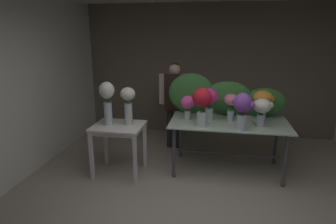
% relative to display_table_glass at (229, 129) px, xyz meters
% --- Properties ---
extents(ground_plane, '(7.42, 7.42, 0.00)m').
position_rel_display_table_glass_xyz_m(ground_plane, '(-0.40, 0.13, -0.69)').
color(ground_plane, '#9E9384').
extents(wall_back, '(5.29, 0.12, 2.71)m').
position_rel_display_table_glass_xyz_m(wall_back, '(-0.40, 1.81, 0.66)').
color(wall_back, '#706656').
rests_on(wall_back, ground).
extents(wall_left, '(0.12, 3.49, 2.71)m').
position_rel_display_table_glass_xyz_m(wall_left, '(-3.05, 0.13, 0.66)').
color(wall_left, silver).
rests_on(wall_left, ground).
extents(display_table_glass, '(1.78, 0.97, 0.82)m').
position_rel_display_table_glass_xyz_m(display_table_glass, '(0.00, 0.00, 0.00)').
color(display_table_glass, silver).
rests_on(display_table_glass, ground).
extents(side_table_white, '(0.75, 0.64, 0.78)m').
position_rel_display_table_glass_xyz_m(side_table_white, '(-1.65, -0.39, -0.01)').
color(side_table_white, white).
rests_on(side_table_white, ground).
extents(florist, '(0.59, 0.24, 1.60)m').
position_rel_display_table_glass_xyz_m(florist, '(-0.97, 0.79, 0.29)').
color(florist, '#232328').
rests_on(florist, ground).
extents(foliage_backdrop, '(1.88, 0.27, 0.67)m').
position_rel_display_table_glass_xyz_m(foliage_backdrop, '(-0.12, 0.36, 0.41)').
color(foliage_backdrop, '#387033').
rests_on(foliage_backdrop, display_table_glass).
extents(vase_violet_lilies, '(0.31, 0.25, 0.53)m').
position_rel_display_table_glass_xyz_m(vase_violet_lilies, '(0.16, -0.38, 0.44)').
color(vase_violet_lilies, silver).
rests_on(vase_violet_lilies, display_table_glass).
extents(vase_magenta_ranunculus, '(0.30, 0.25, 0.51)m').
position_rel_display_table_glass_xyz_m(vase_magenta_ranunculus, '(-0.31, -0.01, 0.44)').
color(vase_magenta_ranunculus, silver).
rests_on(vase_magenta_ranunculus, display_table_glass).
extents(vase_fuchsia_carnations, '(0.23, 0.23, 0.38)m').
position_rel_display_table_glass_xyz_m(vase_fuchsia_carnations, '(-0.64, -0.02, 0.37)').
color(vase_fuchsia_carnations, silver).
rests_on(vase_fuchsia_carnations, display_table_glass).
extents(vase_ivory_roses, '(0.29, 0.26, 0.41)m').
position_rel_display_table_glass_xyz_m(vase_ivory_roses, '(0.45, -0.16, 0.39)').
color(vase_ivory_roses, silver).
rests_on(vase_ivory_roses, display_table_glass).
extents(vase_crimson_hydrangea, '(0.28, 0.28, 0.56)m').
position_rel_display_table_glass_xyz_m(vase_crimson_hydrangea, '(-0.40, -0.31, 0.48)').
color(vase_crimson_hydrangea, silver).
rests_on(vase_crimson_hydrangea, display_table_glass).
extents(vase_rosy_freesia, '(0.23, 0.22, 0.42)m').
position_rel_display_table_glass_xyz_m(vase_rosy_freesia, '(0.02, 0.04, 0.40)').
color(vase_rosy_freesia, silver).
rests_on(vase_rosy_freesia, display_table_glass).
extents(vase_sunset_tulips, '(0.31, 0.29, 0.47)m').
position_rel_display_table_glass_xyz_m(vase_sunset_tulips, '(0.49, 0.16, 0.43)').
color(vase_sunset_tulips, silver).
rests_on(vase_sunset_tulips, display_table_glass).
extents(vase_white_roses_tall, '(0.23, 0.22, 0.65)m').
position_rel_display_table_glass_xyz_m(vase_white_roses_tall, '(-1.80, -0.39, 0.49)').
color(vase_white_roses_tall, silver).
rests_on(vase_white_roses_tall, side_table_white).
extents(vase_cream_lisianthus_tall, '(0.23, 0.22, 0.57)m').
position_rel_display_table_glass_xyz_m(vase_cream_lisianthus_tall, '(-1.50, -0.32, 0.44)').
color(vase_cream_lisianthus_tall, silver).
rests_on(vase_cream_lisianthus_tall, side_table_white).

